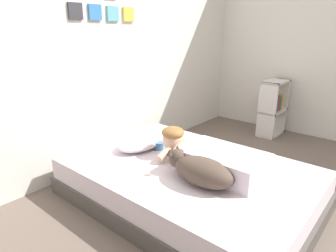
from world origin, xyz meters
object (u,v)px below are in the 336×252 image
(bed, at_px, (188,183))
(coffee_cup, at_px, (159,146))
(person_lying, at_px, (208,156))
(cell_phone, at_px, (211,164))
(dog, at_px, (200,170))
(bookshelf, at_px, (273,107))
(pillow, at_px, (142,142))

(bed, relative_size, coffee_cup, 16.16)
(person_lying, height_order, coffee_cup, person_lying)
(coffee_cup, distance_m, cell_phone, 0.55)
(dog, height_order, bookshelf, bookshelf)
(bed, bearing_deg, cell_phone, -48.75)
(bed, height_order, person_lying, person_lying)
(person_lying, bearing_deg, coffee_cup, 86.94)
(bookshelf, bearing_deg, coffee_cup, 171.82)
(bed, bearing_deg, dog, -126.92)
(pillow, xyz_separation_m, cell_phone, (0.11, -0.71, -0.05))
(pillow, relative_size, person_lying, 0.57)
(person_lying, distance_m, cell_phone, 0.12)
(dog, relative_size, coffee_cup, 4.60)
(coffee_cup, bearing_deg, person_lying, -93.06)
(pillow, height_order, coffee_cup, pillow)
(pillow, bearing_deg, coffee_cup, -65.59)
(pillow, height_order, cell_phone, pillow)
(dog, bearing_deg, person_lying, 21.23)
(bed, height_order, bookshelf, bookshelf)
(bed, height_order, cell_phone, cell_phone)
(dog, height_order, coffee_cup, dog)
(person_lying, bearing_deg, bed, 112.45)
(bed, bearing_deg, coffee_cup, 77.23)
(bed, height_order, coffee_cup, coffee_cup)
(pillow, distance_m, cell_phone, 0.72)
(person_lying, distance_m, bookshelf, 2.03)
(person_lying, xyz_separation_m, coffee_cup, (0.03, 0.55, -0.07))
(bed, relative_size, dog, 3.51)
(cell_phone, bearing_deg, person_lying, -178.77)
(pillow, bearing_deg, dog, -103.98)
(coffee_cup, bearing_deg, dog, -113.02)
(person_lying, xyz_separation_m, bookshelf, (2.02, 0.26, -0.04))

